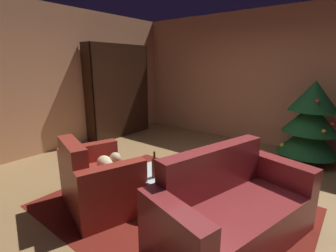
{
  "coord_description": "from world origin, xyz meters",
  "views": [
    {
      "loc": [
        1.59,
        -2.58,
        1.7
      ],
      "look_at": [
        -0.32,
        -0.17,
        0.91
      ],
      "focal_mm": 26.43,
      "sensor_mm": 36.0,
      "label": 1
    }
  ],
  "objects": [
    {
      "name": "book_stack_on_table",
      "position": [
        -0.18,
        -0.4,
        0.47
      ],
      "size": [
        0.23,
        0.19,
        0.11
      ],
      "color": "#B93F1F",
      "rests_on": "coffee_table"
    },
    {
      "name": "area_rug",
      "position": [
        -0.02,
        -0.47,
        0.0
      ],
      "size": [
        2.96,
        2.26,
        0.01
      ],
      "primitive_type": "cube",
      "color": "maroon",
      "rests_on": "ground"
    },
    {
      "name": "wall_back",
      "position": [
        0.0,
        2.76,
        1.39
      ],
      "size": [
        6.37,
        0.06,
        2.77
      ],
      "primitive_type": "cube",
      "color": "tan",
      "rests_on": "ground"
    },
    {
      "name": "armchair_red",
      "position": [
        -0.74,
        -0.98,
        0.32
      ],
      "size": [
        1.16,
        1.01,
        0.87
      ],
      "color": "maroon",
      "rests_on": "ground"
    },
    {
      "name": "couch_red",
      "position": [
        0.76,
        -0.56,
        0.31
      ],
      "size": [
        1.17,
        1.81,
        0.9
      ],
      "color": "maroon",
      "rests_on": "ground"
    },
    {
      "name": "coffee_table",
      "position": [
        -0.17,
        -0.42,
        0.38
      ],
      "size": [
        0.72,
        0.72,
        0.42
      ],
      "color": "black",
      "rests_on": "ground"
    },
    {
      "name": "wall_left",
      "position": [
        -3.16,
        0.0,
        1.39
      ],
      "size": [
        0.06,
        5.58,
        2.77
      ],
      "primitive_type": "cube",
      "color": "tan",
      "rests_on": "ground"
    },
    {
      "name": "bottle_on_table",
      "position": [
        -0.16,
        -0.61,
        0.54
      ],
      "size": [
        0.06,
        0.06,
        0.31
      ],
      "color": "#552A16",
      "rests_on": "coffee_table"
    },
    {
      "name": "ground_plane",
      "position": [
        0.0,
        0.0,
        0.0
      ],
      "size": [
        7.5,
        7.5,
        0.0
      ],
      "primitive_type": "plane",
      "color": "olive"
    },
    {
      "name": "decorated_tree",
      "position": [
        0.95,
        2.15,
        0.73
      ],
      "size": [
        0.98,
        0.98,
        1.42
      ],
      "color": "brown",
      "rests_on": "ground"
    },
    {
      "name": "bookshelf_unit",
      "position": [
        -2.92,
        1.37,
        1.01
      ],
      "size": [
        0.34,
        1.63,
        2.12
      ],
      "color": "black",
      "rests_on": "ground"
    }
  ]
}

